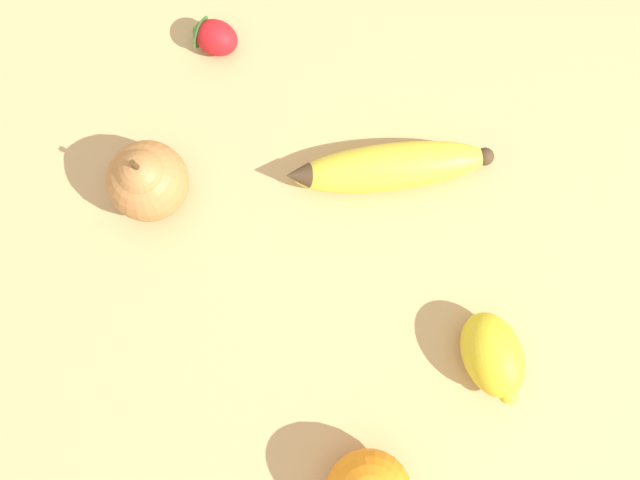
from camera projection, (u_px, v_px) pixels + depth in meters
The scene contains 5 objects.
ground_plane at pixel (390, 289), 0.69m from camera, with size 3.00×3.00×0.00m, color tan.
banana at pixel (389, 167), 0.70m from camera, with size 0.13×0.18×0.04m.
pear at pixel (145, 183), 0.67m from camera, with size 0.07×0.07×0.09m.
strawberry at pixel (213, 37), 0.73m from camera, with size 0.03×0.05×0.03m.
lemon at pixel (493, 356), 0.66m from camera, with size 0.09×0.09×0.05m.
Camera 1 is at (0.11, -0.02, 0.69)m, focal length 42.00 mm.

